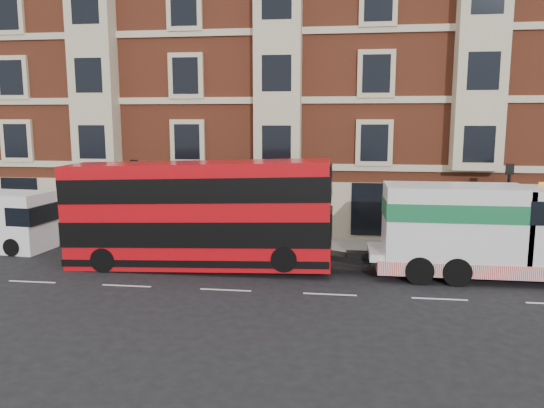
{
  "coord_description": "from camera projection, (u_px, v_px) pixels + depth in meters",
  "views": [
    {
      "loc": [
        4.32,
        -19.23,
        6.51
      ],
      "look_at": [
        1.28,
        4.0,
        2.76
      ],
      "focal_mm": 35.0,
      "sensor_mm": 36.0,
      "label": 1
    }
  ],
  "objects": [
    {
      "name": "sidewalk",
      "position": [
        256.0,
        243.0,
        27.75
      ],
      "size": [
        90.0,
        3.0,
        0.15
      ],
      "primitive_type": "cube",
      "color": "slate",
      "rests_on": "ground"
    },
    {
      "name": "ground",
      "position": [
        226.0,
        290.0,
        20.42
      ],
      "size": [
        120.0,
        120.0,
        0.0
      ],
      "primitive_type": "plane",
      "color": "black",
      "rests_on": "ground"
    },
    {
      "name": "victorian_terrace",
      "position": [
        282.0,
        62.0,
        33.44
      ],
      "size": [
        45.0,
        12.0,
        20.4
      ],
      "color": "brown",
      "rests_on": "ground"
    },
    {
      "name": "double_decker_bus",
      "position": [
        198.0,
        213.0,
        23.11
      ],
      "size": [
        11.56,
        2.65,
        4.68
      ],
      "color": "red",
      "rests_on": "ground"
    },
    {
      "name": "tow_truck",
      "position": [
        485.0,
        230.0,
        21.63
      ],
      "size": [
        9.26,
        2.74,
        3.86
      ],
      "color": "silver",
      "rests_on": "ground"
    },
    {
      "name": "lamp_post_west",
      "position": [
        135.0,
        196.0,
        26.83
      ],
      "size": [
        0.35,
        0.15,
        4.35
      ],
      "color": "black",
      "rests_on": "sidewalk"
    },
    {
      "name": "lamp_post_east",
      "position": [
        507.0,
        203.0,
        24.52
      ],
      "size": [
        0.35,
        0.15,
        4.35
      ],
      "color": "black",
      "rests_on": "sidewalk"
    }
  ]
}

